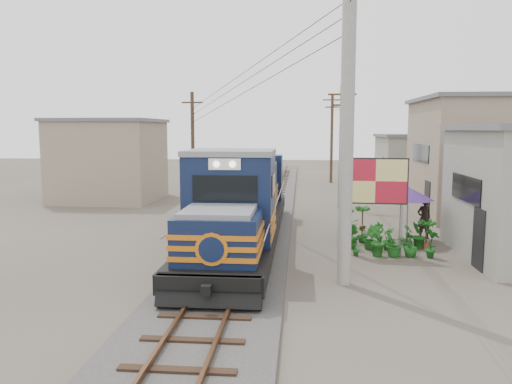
# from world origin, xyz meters

# --- Properties ---
(ground) EXTENTS (120.00, 120.00, 0.00)m
(ground) POSITION_xyz_m (0.00, 0.00, 0.00)
(ground) COLOR #473F35
(ground) RESTS_ON ground
(ballast) EXTENTS (3.60, 70.00, 0.16)m
(ballast) POSITION_xyz_m (0.00, 10.00, 0.08)
(ballast) COLOR #595651
(ballast) RESTS_ON ground
(track) EXTENTS (1.15, 70.00, 0.12)m
(track) POSITION_xyz_m (0.00, 10.00, 0.26)
(track) COLOR #51331E
(track) RESTS_ON ground
(locomotive) EXTENTS (2.78, 15.10, 3.74)m
(locomotive) POSITION_xyz_m (0.00, 4.08, 1.65)
(locomotive) COLOR black
(locomotive) RESTS_ON ground
(utility_pole_main) EXTENTS (0.40, 0.40, 10.00)m
(utility_pole_main) POSITION_xyz_m (3.50, -0.50, 5.00)
(utility_pole_main) COLOR #9E9B93
(utility_pole_main) RESTS_ON ground
(wooden_pole_mid) EXTENTS (1.60, 0.24, 7.00)m
(wooden_pole_mid) POSITION_xyz_m (4.50, 14.00, 3.68)
(wooden_pole_mid) COLOR #4C3826
(wooden_pole_mid) RESTS_ON ground
(wooden_pole_far) EXTENTS (1.60, 0.24, 7.50)m
(wooden_pole_far) POSITION_xyz_m (4.80, 28.00, 3.93)
(wooden_pole_far) COLOR #4C3826
(wooden_pole_far) RESTS_ON ground
(wooden_pole_left) EXTENTS (1.60, 0.24, 7.00)m
(wooden_pole_left) POSITION_xyz_m (-5.00, 18.00, 3.68)
(wooden_pole_left) COLOR #4C3826
(wooden_pole_left) RESTS_ON ground
(power_lines) EXTENTS (9.65, 19.00, 3.30)m
(power_lines) POSITION_xyz_m (-0.14, 8.49, 7.56)
(power_lines) COLOR black
(power_lines) RESTS_ON ground
(shophouse_mid) EXTENTS (8.40, 7.35, 6.20)m
(shophouse_mid) POSITION_xyz_m (12.50, 12.00, 3.11)
(shophouse_mid) COLOR gray
(shophouse_mid) RESTS_ON ground
(shophouse_back) EXTENTS (6.30, 6.30, 4.20)m
(shophouse_back) POSITION_xyz_m (11.00, 22.00, 2.11)
(shophouse_back) COLOR gray
(shophouse_back) RESTS_ON ground
(shophouse_left) EXTENTS (6.30, 6.30, 5.20)m
(shophouse_left) POSITION_xyz_m (-10.00, 16.00, 2.61)
(shophouse_left) COLOR gray
(shophouse_left) RESTS_ON ground
(billboard) EXTENTS (2.29, 0.26, 3.53)m
(billboard) POSITION_xyz_m (4.87, 3.09, 2.61)
(billboard) COLOR #99999E
(billboard) RESTS_ON ground
(market_umbrella) EXTENTS (2.41, 2.41, 2.25)m
(market_umbrella) POSITION_xyz_m (6.49, 5.25, 1.98)
(market_umbrella) COLOR black
(market_umbrella) RESTS_ON ground
(vendor) EXTENTS (0.73, 0.59, 1.74)m
(vendor) POSITION_xyz_m (7.33, 5.98, 0.87)
(vendor) COLOR black
(vendor) RESTS_ON ground
(plant_nursery) EXTENTS (3.61, 3.07, 1.12)m
(plant_nursery) POSITION_xyz_m (5.25, 3.83, 0.48)
(plant_nursery) COLOR #1A5919
(plant_nursery) RESTS_ON ground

